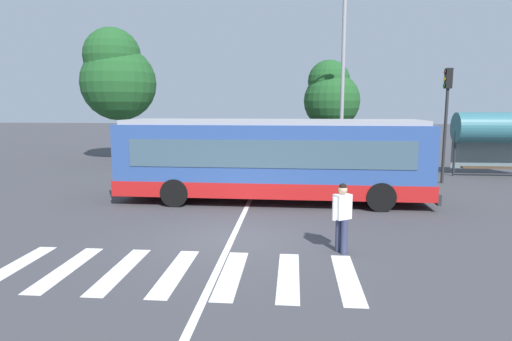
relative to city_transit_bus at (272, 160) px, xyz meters
The scene contains 15 objects.
ground_plane 5.03m from the city_transit_bus, 100.15° to the right, with size 160.00×160.00×0.00m, color #3D3D42.
city_transit_bus is the anchor object (origin of this frame).
pedestrian_crossing_street 5.98m from the city_transit_bus, 70.50° to the right, with size 0.50×0.44×1.72m.
parked_car_silver 12.18m from the city_transit_bus, 129.19° to the left, with size 2.03×4.58×1.35m.
parked_car_champagne 10.14m from the city_transit_bus, 119.26° to the left, with size 2.29×4.67×1.35m.
parked_car_red 9.47m from the city_transit_bus, 105.07° to the left, with size 2.09×4.60×1.35m.
parked_car_black 8.97m from the city_transit_bus, 88.65° to the left, with size 2.10×4.61×1.35m.
parked_car_charcoal 9.96m from the city_transit_bus, 72.79° to the left, with size 2.04×4.58×1.35m.
traffic_light_far_corner 9.23m from the city_transit_bus, 31.17° to the left, with size 0.33×0.32×5.25m.
bus_stop_shelter 13.03m from the city_transit_bus, 32.21° to the left, with size 4.08×1.54×3.25m.
twin_arm_street_lamp 9.31m from the city_transit_bus, 65.72° to the left, with size 4.39×0.32×10.47m.
background_tree_left 16.57m from the city_transit_bus, 131.91° to the left, with size 4.85×4.85×8.57m.
background_tree_right 13.65m from the city_transit_bus, 76.20° to the left, with size 3.65×3.65×6.54m.
crosswalk_painted_stripes 7.58m from the city_transit_bus, 103.34° to the right, with size 7.76×2.73×0.01m.
lane_center_line 3.24m from the city_transit_bus, 107.04° to the right, with size 0.16×24.00×0.01m, color silver.
Camera 1 is at (1.64, -11.21, 3.53)m, focal length 30.37 mm.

